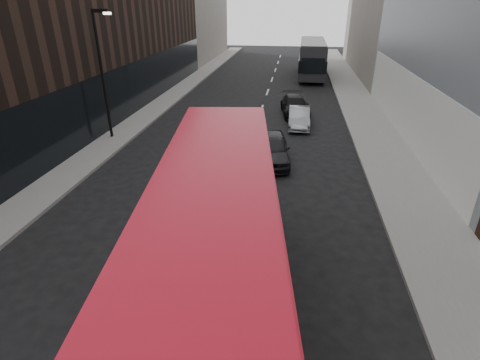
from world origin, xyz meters
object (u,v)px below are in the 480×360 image
at_px(grey_bus, 312,57).
at_px(car_a, 272,148).
at_px(car_b, 299,117).
at_px(car_c, 295,106).
at_px(street_lamp, 103,67).
at_px(red_bus, 215,257).

height_order(grey_bus, car_a, grey_bus).
bearing_deg(car_b, car_c, 95.01).
height_order(street_lamp, grey_bus, street_lamp).
xyz_separation_m(street_lamp, car_c, (10.74, 6.93, -3.53)).
bearing_deg(grey_bus, car_b, -92.97).
relative_size(street_lamp, car_a, 1.64).
relative_size(street_lamp, car_b, 1.84).
relative_size(red_bus, grey_bus, 0.98).
bearing_deg(grey_bus, car_a, -95.16).
distance_m(street_lamp, car_a, 10.50).
distance_m(grey_bus, car_b, 18.54).
bearing_deg(car_b, red_bus, -97.06).
height_order(street_lamp, red_bus, street_lamp).
bearing_deg(car_a, car_b, 71.69).
height_order(red_bus, car_b, red_bus).
xyz_separation_m(red_bus, car_c, (1.59, 20.52, -1.81)).
bearing_deg(car_a, street_lamp, 161.73).
bearing_deg(grey_bus, red_bus, -94.09).
distance_m(car_a, car_c, 9.12).
distance_m(red_bus, car_b, 17.82).
bearing_deg(street_lamp, red_bus, -56.05).
distance_m(red_bus, car_a, 11.61).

